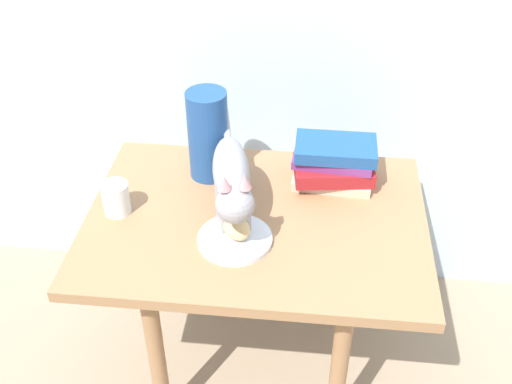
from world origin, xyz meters
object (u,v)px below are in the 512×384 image
Objects in this scene: book_stack at (334,163)px; green_vase at (208,135)px; side_table at (256,238)px; plate at (235,239)px; cat at (232,178)px; candle_jar at (116,200)px; bread_roll at (237,228)px.

green_vase reaches higher than book_stack.
side_table is 4.77× the size of plate.
cat is at bearing -142.25° from book_stack.
cat is at bearing -65.10° from green_vase.
book_stack is 0.35m from green_vase.
green_vase is at bearing 111.23° from plate.
candle_jar is at bearing 179.04° from cat.
plate is 0.81× the size of book_stack.
cat is at bearing 101.27° from plate.
green_vase is at bearing 129.85° from side_table.
side_table is at bearing 67.28° from plate.
bread_roll is 0.32× the size of green_vase.
book_stack is at bearing 49.26° from bread_roll.
bread_roll is at bearing -130.74° from book_stack.
green_vase reaches higher than candle_jar.
plate is 0.72× the size of green_vase.
side_table is 0.37m from candle_jar.
side_table is 1.83× the size of cat.
green_vase is at bearing 114.90° from cat.
book_stack is at bearing 42.09° from side_table.
candle_jar is (-0.55, -0.19, -0.02)m from book_stack.
bread_roll is 0.30m from green_vase.
cat reaches higher than book_stack.
book_stack reaches higher than bread_roll.
candle_jar is at bearing 165.13° from plate.
green_vase is 2.97× the size of candle_jar.
cat is (-0.06, -0.02, 0.21)m from side_table.
green_vase is (-0.15, 0.18, 0.20)m from side_table.
plate is at bearing -78.73° from cat.
book_stack is at bearing 18.89° from candle_jar.
side_table is at bearing -137.91° from book_stack.
plate is 0.15m from cat.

